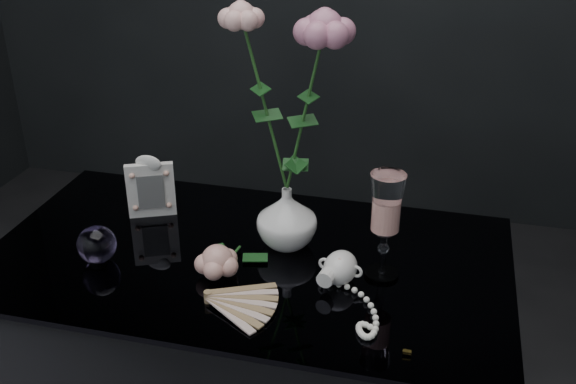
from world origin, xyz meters
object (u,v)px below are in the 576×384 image
(paperweight, at_px, (97,244))
(loose_rose, at_px, (217,261))
(vase, at_px, (287,217))
(wine_glass, at_px, (385,227))
(pearl_jar, at_px, (340,266))
(picture_frame, at_px, (151,186))

(paperweight, relative_size, loose_rose, 0.41)
(vase, distance_m, loose_rose, 0.18)
(wine_glass, height_order, loose_rose, wine_glass)
(loose_rose, distance_m, pearl_jar, 0.24)
(vase, height_order, picture_frame, picture_frame)
(wine_glass, distance_m, paperweight, 0.57)
(picture_frame, height_order, paperweight, picture_frame)
(vase, relative_size, pearl_jar, 0.57)
(picture_frame, relative_size, pearl_jar, 0.65)
(vase, xyz_separation_m, pearl_jar, (0.13, -0.10, -0.03))
(wine_glass, distance_m, pearl_jar, 0.11)
(loose_rose, xyz_separation_m, pearl_jar, (0.23, 0.04, 0.00))
(vase, bearing_deg, picture_frame, 171.04)
(wine_glass, xyz_separation_m, paperweight, (-0.55, -0.09, -0.07))
(wine_glass, bearing_deg, pearl_jar, -152.60)
(paperweight, bearing_deg, vase, 23.55)
(vase, relative_size, loose_rose, 0.69)
(wine_glass, distance_m, picture_frame, 0.54)
(loose_rose, bearing_deg, paperweight, -162.17)
(paperweight, distance_m, pearl_jar, 0.48)
(paperweight, bearing_deg, picture_frame, 82.67)
(picture_frame, height_order, pearl_jar, picture_frame)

